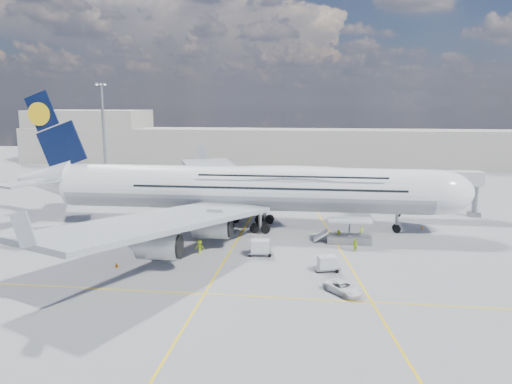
# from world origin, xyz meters

# --- Properties ---
(ground) EXTENTS (300.00, 300.00, 0.00)m
(ground) POSITION_xyz_m (0.00, 0.00, 0.00)
(ground) COLOR gray
(ground) RESTS_ON ground
(taxi_line_main) EXTENTS (0.25, 220.00, 0.01)m
(taxi_line_main) POSITION_xyz_m (0.00, 0.00, 0.01)
(taxi_line_main) COLOR yellow
(taxi_line_main) RESTS_ON ground
(taxi_line_cross) EXTENTS (120.00, 0.25, 0.01)m
(taxi_line_cross) POSITION_xyz_m (0.00, -20.00, 0.01)
(taxi_line_cross) COLOR yellow
(taxi_line_cross) RESTS_ON ground
(taxi_line_diag) EXTENTS (14.16, 99.06, 0.01)m
(taxi_line_diag) POSITION_xyz_m (14.00, 10.00, 0.01)
(taxi_line_diag) COLOR yellow
(taxi_line_diag) RESTS_ON ground
(airliner) EXTENTS (77.26, 79.15, 23.71)m
(airliner) POSITION_xyz_m (0.26, 10.00, 6.87)
(airliner) COLOR white
(airliner) RESTS_ON ground
(jet_bridge) EXTENTS (18.80, 12.10, 8.50)m
(jet_bridge) POSITION_xyz_m (29.81, 20.94, 6.85)
(jet_bridge) COLOR #B7B7BC
(jet_bridge) RESTS_ON ground
(cargo_loader) EXTENTS (8.53, 3.20, 3.67)m
(cargo_loader) POSITION_xyz_m (16.82, 2.89, 1.25)
(cargo_loader) COLOR silver
(cargo_loader) RESTS_ON ground
(light_mast) EXTENTS (3.00, 0.70, 25.50)m
(light_mast) POSITION_xyz_m (-40.00, 45.00, 13.21)
(light_mast) COLOR gray
(light_mast) RESTS_ON ground
(terminal) EXTENTS (180.00, 16.00, 12.00)m
(terminal) POSITION_xyz_m (0.00, 95.00, 6.00)
(terminal) COLOR #B2AD9E
(terminal) RESTS_ON ground
(hangar) EXTENTS (40.00, 22.00, 18.00)m
(hangar) POSITION_xyz_m (-70.00, 100.00, 9.00)
(hangar) COLOR #B2AD9E
(hangar) RESTS_ON ground
(tree_line) EXTENTS (160.00, 6.00, 8.00)m
(tree_line) POSITION_xyz_m (40.00, 140.00, 4.00)
(tree_line) COLOR #193814
(tree_line) RESTS_ON ground
(dolly_row_a) EXTENTS (3.33, 1.99, 2.02)m
(dolly_row_a) POSITION_xyz_m (-10.88, -3.50, 1.09)
(dolly_row_a) COLOR gray
(dolly_row_a) RESTS_ON ground
(dolly_row_b) EXTENTS (2.93, 1.79, 0.41)m
(dolly_row_b) POSITION_xyz_m (-15.55, 1.13, 0.31)
(dolly_row_b) COLOR gray
(dolly_row_b) RESTS_ON ground
(dolly_row_c) EXTENTS (3.58, 2.27, 2.12)m
(dolly_row_c) POSITION_xyz_m (-8.48, -5.05, 1.14)
(dolly_row_c) COLOR gray
(dolly_row_c) RESTS_ON ground
(dolly_back) EXTENTS (2.93, 1.76, 0.41)m
(dolly_back) POSITION_xyz_m (-16.20, 5.78, 0.32)
(dolly_back) COLOR gray
(dolly_back) RESTS_ON ground
(dolly_nose_far) EXTENTS (3.41, 2.46, 1.95)m
(dolly_nose_far) POSITION_xyz_m (13.57, -10.62, 1.05)
(dolly_nose_far) COLOR gray
(dolly_nose_far) RESTS_ON ground
(dolly_nose_near) EXTENTS (3.62, 2.19, 2.18)m
(dolly_nose_near) POSITION_xyz_m (4.44, -5.18, 1.17)
(dolly_nose_near) COLOR gray
(dolly_nose_near) RESTS_ON ground
(baggage_tug) EXTENTS (3.46, 2.56, 1.97)m
(baggage_tug) POSITION_xyz_m (-8.51, -8.24, 0.87)
(baggage_tug) COLOR silver
(baggage_tug) RESTS_ON ground
(catering_truck_inner) EXTENTS (6.54, 3.96, 3.64)m
(catering_truck_inner) POSITION_xyz_m (-13.80, 27.35, 1.72)
(catering_truck_inner) COLOR gray
(catering_truck_inner) RESTS_ON ground
(catering_truck_outer) EXTENTS (7.90, 4.11, 4.49)m
(catering_truck_outer) POSITION_xyz_m (-17.49, 39.03, 2.08)
(catering_truck_outer) COLOR gray
(catering_truck_outer) RESTS_ON ground
(service_van) EXTENTS (4.88, 5.10, 1.35)m
(service_van) POSITION_xyz_m (15.25, -17.92, 0.67)
(service_van) COLOR white
(service_van) RESTS_ON ground
(crew_nose) EXTENTS (0.73, 0.73, 1.71)m
(crew_nose) POSITION_xyz_m (19.14, 6.39, 0.85)
(crew_nose) COLOR #A1E718
(crew_nose) RESTS_ON ground
(crew_loader) EXTENTS (1.16, 1.16, 1.90)m
(crew_loader) POSITION_xyz_m (17.57, -1.92, 0.95)
(crew_loader) COLOR #B0DB17
(crew_loader) RESTS_ON ground
(crew_wing) EXTENTS (0.75, 0.95, 1.51)m
(crew_wing) POSITION_xyz_m (-9.25, -0.98, 0.76)
(crew_wing) COLOR yellow
(crew_wing) RESTS_ON ground
(crew_van) EXTENTS (0.85, 1.01, 1.76)m
(crew_van) POSITION_xyz_m (15.45, 3.72, 0.88)
(crew_van) COLOR #CBDD17
(crew_van) RESTS_ON ground
(crew_tug) EXTENTS (1.32, 0.81, 1.97)m
(crew_tug) POSITION_xyz_m (-4.01, -5.59, 0.99)
(crew_tug) COLOR #DCFF1A
(crew_tug) RESTS_ON ground
(cone_nose) EXTENTS (0.48, 0.48, 0.61)m
(cone_nose) POSITION_xyz_m (29.65, 12.75, 0.29)
(cone_nose) COLOR orange
(cone_nose) RESTS_ON ground
(cone_wing_left_inner) EXTENTS (0.50, 0.50, 0.64)m
(cone_wing_left_inner) POSITION_xyz_m (-6.45, 28.14, 0.31)
(cone_wing_left_inner) COLOR orange
(cone_wing_left_inner) RESTS_ON ground
(cone_wing_left_outer) EXTENTS (0.45, 0.45, 0.57)m
(cone_wing_left_outer) POSITION_xyz_m (-9.29, 31.24, 0.27)
(cone_wing_left_outer) COLOR orange
(cone_wing_left_outer) RESTS_ON ground
(cone_wing_right_inner) EXTENTS (0.40, 0.40, 0.51)m
(cone_wing_right_inner) POSITION_xyz_m (-13.71, 1.06, 0.25)
(cone_wing_right_inner) COLOR orange
(cone_wing_right_inner) RESTS_ON ground
(cone_wing_right_outer) EXTENTS (0.50, 0.50, 0.63)m
(cone_wing_right_outer) POSITION_xyz_m (-13.34, -12.49, 0.31)
(cone_wing_right_outer) COLOR orange
(cone_wing_right_outer) RESTS_ON ground
(cone_tail) EXTENTS (0.44, 0.44, 0.56)m
(cone_tail) POSITION_xyz_m (-30.91, 5.04, 0.27)
(cone_tail) COLOR orange
(cone_tail) RESTS_ON ground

